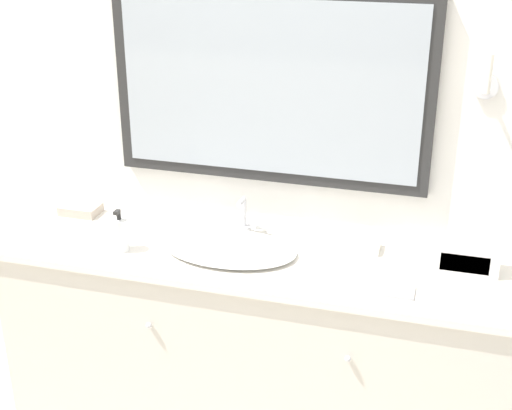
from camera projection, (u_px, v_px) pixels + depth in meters
wall_back at (288, 134)px, 2.92m from camera, size 8.00×0.18×2.55m
vanity_counter at (266, 349)px, 2.96m from camera, size 2.18×0.60×0.89m
sink_basin at (230, 247)px, 2.79m from camera, size 0.53×0.39×0.16m
soap_bottle at (120, 234)px, 2.78m from camera, size 0.07×0.07×0.18m
appliance_box at (465, 257)px, 2.64m from camera, size 0.24×0.12×0.10m
hand_towel_near_sink at (81, 209)px, 3.13m from camera, size 0.17×0.12×0.04m
hand_towel_far_corner at (358, 245)px, 2.81m from camera, size 0.17×0.10×0.03m
metal_tray at (389, 290)px, 2.51m from camera, size 0.18×0.10×0.01m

